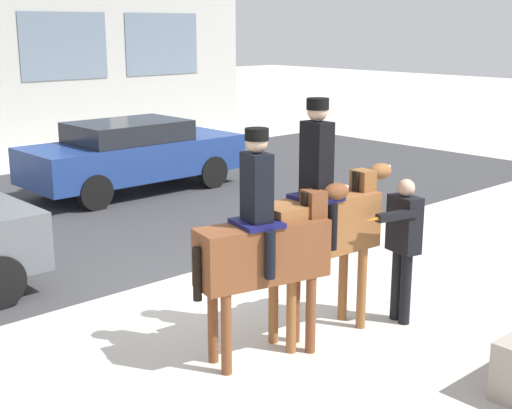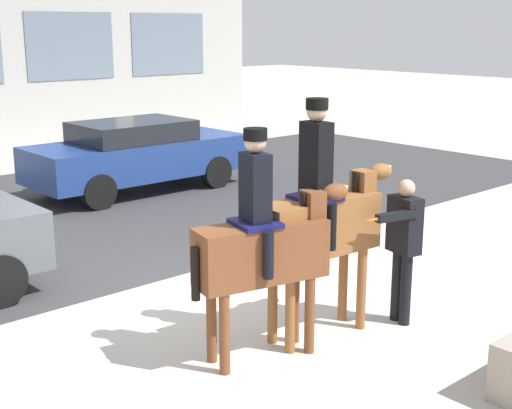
{
  "view_description": "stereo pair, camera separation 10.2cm",
  "coord_description": "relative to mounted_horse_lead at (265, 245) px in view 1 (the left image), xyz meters",
  "views": [
    {
      "loc": [
        -5.15,
        -7.29,
        3.44
      ],
      "look_at": [
        0.31,
        -1.3,
        1.4
      ],
      "focal_mm": 50.0,
      "sensor_mm": 36.0,
      "label": 1
    },
    {
      "loc": [
        -5.07,
        -7.36,
        3.44
      ],
      "look_at": [
        0.31,
        -1.3,
        1.4
      ],
      "focal_mm": 50.0,
      "sensor_mm": 36.0,
      "label": 2
    }
  ],
  "objects": [
    {
      "name": "mounted_horse_companion",
      "position": [
        0.85,
        -0.01,
        0.12
      ],
      "size": [
        1.91,
        0.65,
        2.7
      ],
      "rotation": [
        0.0,
        0.0,
        -0.09
      ],
      "color": "brown",
      "rests_on": "ground_plane"
    },
    {
      "name": "mounted_horse_lead",
      "position": [
        0.0,
        0.0,
        0.0
      ],
      "size": [
        1.83,
        0.75,
        2.46
      ],
      "rotation": [
        0.0,
        0.0,
        -0.23
      ],
      "color": "brown",
      "rests_on": "ground_plane"
    },
    {
      "name": "pedestrian_bystander",
      "position": [
        1.81,
        -0.41,
        -0.22
      ],
      "size": [
        0.89,
        0.44,
        1.74
      ],
      "rotation": [
        0.0,
        0.0,
        2.92
      ],
      "color": "black",
      "rests_on": "ground_plane"
    },
    {
      "name": "ground_plane",
      "position": [
        0.35,
        2.17,
        -1.25
      ],
      "size": [
        80.0,
        80.0,
        0.0
      ],
      "primitive_type": "plane",
      "color": "beige"
    },
    {
      "name": "street_car_far_lane",
      "position": [
        3.27,
        7.6,
        -0.44
      ],
      "size": [
        4.65,
        1.91,
        1.51
      ],
      "color": "navy",
      "rests_on": "ground_plane"
    },
    {
      "name": "road_surface",
      "position": [
        0.35,
        6.92,
        -1.24
      ],
      "size": [
        24.41,
        8.5,
        0.01
      ],
      "color": "#38383A",
      "rests_on": "ground_plane"
    }
  ]
}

